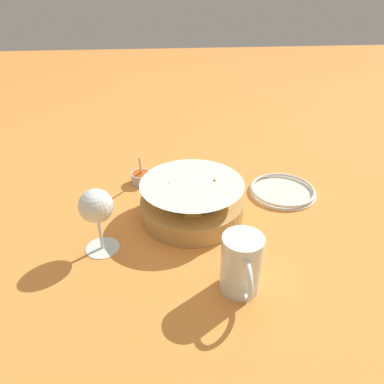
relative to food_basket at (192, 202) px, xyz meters
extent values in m
plane|color=orange|center=(0.01, 0.02, -0.04)|extent=(4.00, 4.00, 0.00)
cylinder|color=#B2894C|center=(0.00, 0.00, -0.02)|extent=(0.25, 0.25, 0.05)
cone|color=#EDE5C6|center=(0.00, 0.00, 0.01)|extent=(0.24, 0.24, 0.09)
cylinder|color=#3D842D|center=(0.00, 0.00, -0.01)|extent=(0.19, 0.19, 0.01)
pyramid|color=#CC8E42|center=(0.05, -0.01, 0.02)|extent=(0.08, 0.08, 0.05)
pyramid|color=#CC8E42|center=(-0.01, 0.05, 0.03)|extent=(0.08, 0.06, 0.07)
pyramid|color=#CC8E42|center=(-0.05, 0.01, 0.01)|extent=(0.07, 0.06, 0.05)
pyramid|color=#CC8E42|center=(0.00, -0.05, 0.02)|extent=(0.08, 0.08, 0.06)
cylinder|color=#B7B7BC|center=(-0.17, -0.13, -0.03)|extent=(0.06, 0.06, 0.03)
cylinder|color=#CC4C14|center=(-0.17, -0.13, -0.02)|extent=(0.05, 0.05, 0.02)
cylinder|color=#B7B7BC|center=(-0.16, -0.13, 0.01)|extent=(0.05, 0.01, 0.09)
cylinder|color=silver|center=(0.10, -0.20, -0.04)|extent=(0.07, 0.07, 0.00)
cylinder|color=silver|center=(0.10, -0.20, 0.00)|extent=(0.01, 0.01, 0.08)
sphere|color=silver|center=(0.10, -0.20, 0.07)|extent=(0.07, 0.07, 0.07)
sphere|color=#E5B77F|center=(0.10, -0.20, 0.06)|extent=(0.05, 0.05, 0.05)
cylinder|color=silver|center=(0.24, 0.07, 0.02)|extent=(0.08, 0.08, 0.12)
cylinder|color=gold|center=(0.24, 0.07, 0.00)|extent=(0.06, 0.06, 0.09)
torus|color=silver|center=(0.28, 0.07, 0.02)|extent=(0.08, 0.01, 0.08)
cylinder|color=silver|center=(-0.09, 0.25, -0.04)|extent=(0.18, 0.18, 0.01)
torus|color=silver|center=(-0.09, 0.25, -0.03)|extent=(0.17, 0.17, 0.01)
camera|label=1|loc=(0.74, -0.06, 0.50)|focal=35.00mm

